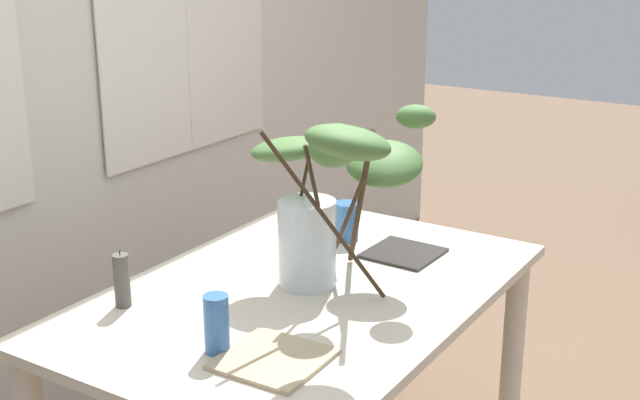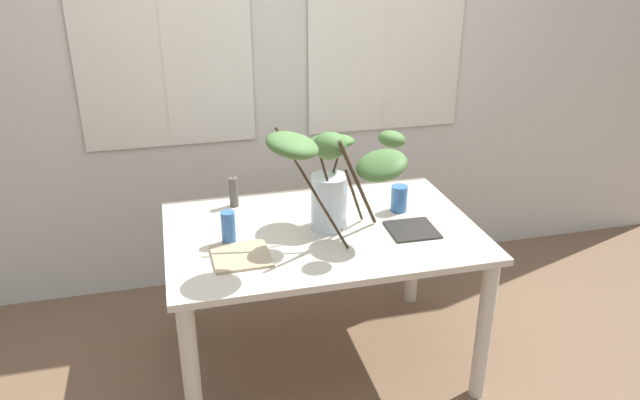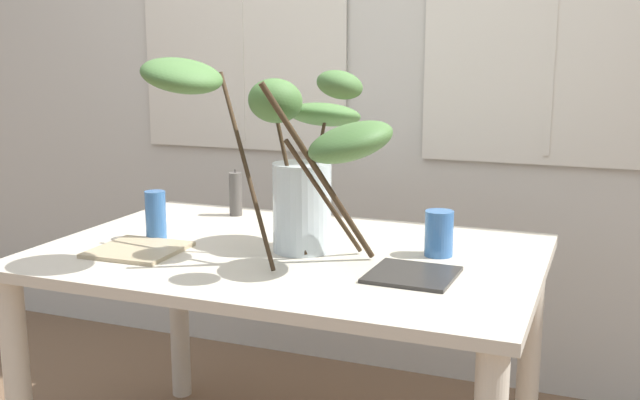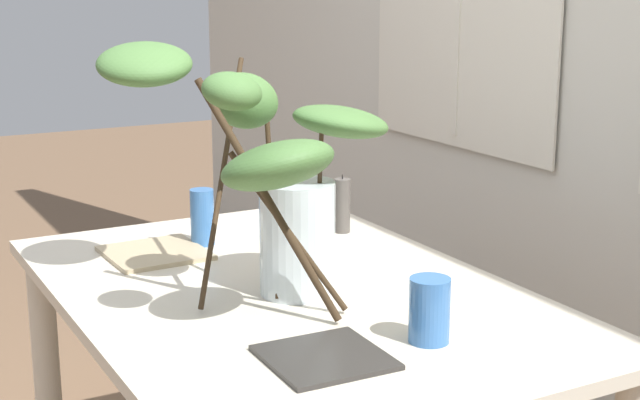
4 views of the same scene
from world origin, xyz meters
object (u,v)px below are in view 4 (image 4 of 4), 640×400
Objects in this scene: vase_with_branches at (268,168)px; plate_square_right at (325,357)px; pillar_candle at (342,206)px; drinking_glass_blue_right at (429,310)px; drinking_glass_blue_left at (202,217)px; dining_table at (288,336)px; plate_square_left at (155,253)px.

vase_with_branches reaches higher than plate_square_right.
pillar_candle is at bearing 147.99° from plate_square_right.
vase_with_branches reaches higher than drinking_glass_blue_right.
pillar_candle reaches higher than drinking_glass_blue_left.
dining_table is 1.95× the size of vase_with_branches.
drinking_glass_blue_right is at bearing 24.60° from vase_with_branches.
drinking_glass_blue_left is 1.16× the size of drinking_glass_blue_right.
drinking_glass_blue_left reaches higher than drinking_glass_blue_right.
dining_table is at bearing -166.48° from drinking_glass_blue_right.
dining_table is 11.04× the size of drinking_glass_blue_right.
plate_square_right is (0.78, 0.05, -0.00)m from plate_square_left.
drinking_glass_blue_left reaches higher than plate_square_left.
drinking_glass_blue_left is at bearing 102.99° from plate_square_left.
vase_with_branches is 0.53m from plate_square_left.
plate_square_left is (-0.44, -0.11, -0.29)m from vase_with_branches.
dining_table is at bearing 125.83° from vase_with_branches.
drinking_glass_blue_right is at bearing 18.84° from plate_square_left.
dining_table is at bearing 162.99° from plate_square_right.
vase_with_branches is (0.05, -0.07, 0.41)m from dining_table.
drinking_glass_blue_right reaches higher than dining_table.
vase_with_branches is at bearing -45.72° from pillar_candle.
pillar_candle is (0.07, 0.38, 0.00)m from drinking_glass_blue_left.
drinking_glass_blue_left is at bearing 175.89° from vase_with_branches.
drinking_glass_blue_right is 0.60× the size of plate_square_right.
dining_table is at bearing 4.43° from drinking_glass_blue_left.
pillar_candle reaches higher than plate_square_left.
drinking_glass_blue_right reaches higher than plate_square_left.
vase_with_branches reaches higher than drinking_glass_blue_left.
pillar_candle is (-0.76, 0.25, 0.01)m from drinking_glass_blue_right.
plate_square_right reaches higher than dining_table.
plate_square_right is at bearing -17.01° from dining_table.
drinking_glass_blue_left is 0.82m from plate_square_right.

